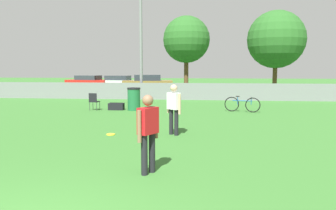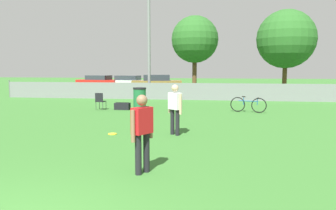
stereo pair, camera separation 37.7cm
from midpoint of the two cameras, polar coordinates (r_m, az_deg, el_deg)
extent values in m
cube|color=gray|center=(21.41, -0.87, 2.40)|extent=(23.37, 0.03, 1.10)
cylinder|color=gray|center=(22.56, -5.23, 11.49)|extent=(0.20, 0.20, 8.10)
cylinder|color=brown|center=(24.03, 2.73, 4.93)|extent=(0.32, 0.32, 2.85)
sphere|color=#286023|center=(24.10, 2.77, 11.34)|extent=(3.37, 3.37, 3.37)
cylinder|color=brown|center=(25.26, 17.68, 4.38)|extent=(0.32, 0.32, 2.56)
sphere|color=#286023|center=(25.32, 17.91, 10.81)|extent=(4.16, 4.16, 4.16)
cylinder|color=black|center=(10.35, -0.49, -2.93)|extent=(0.13, 0.13, 0.81)
cylinder|color=black|center=(10.19, 0.40, -3.08)|extent=(0.13, 0.13, 0.81)
cube|color=silver|center=(10.18, -0.04, 0.71)|extent=(0.46, 0.44, 0.52)
sphere|color=#D8AD8C|center=(10.15, -0.04, 2.96)|extent=(0.22, 0.22, 0.22)
cylinder|color=#D8AD8C|center=(10.37, -1.00, 0.36)|extent=(0.08, 0.08, 0.62)
cylinder|color=#D8AD8C|center=(10.01, 0.94, 0.14)|extent=(0.08, 0.08, 0.62)
cylinder|color=black|center=(6.53, -5.81, -8.65)|extent=(0.13, 0.13, 0.81)
cylinder|color=black|center=(6.69, -4.44, -8.26)|extent=(0.13, 0.13, 0.81)
cube|color=red|center=(6.47, -5.18, -2.73)|extent=(0.41, 0.47, 0.52)
sphere|color=#8C664C|center=(6.41, -5.22, 0.82)|extent=(0.22, 0.22, 0.22)
cylinder|color=#8C664C|center=(6.30, -6.72, -3.74)|extent=(0.08, 0.08, 0.62)
cylinder|color=#8C664C|center=(6.66, -3.70, -3.15)|extent=(0.08, 0.08, 0.62)
cylinder|color=yellow|center=(10.54, -10.95, -5.05)|extent=(0.28, 0.28, 0.03)
torus|color=yellow|center=(10.54, -10.95, -5.03)|extent=(0.28, 0.28, 0.03)
cylinder|color=#333338|center=(16.78, -12.43, -0.12)|extent=(0.02, 0.02, 0.40)
cylinder|color=#333338|center=(16.94, -13.56, -0.09)|extent=(0.02, 0.02, 0.40)
cylinder|color=#333338|center=(16.45, -12.98, -0.27)|extent=(0.02, 0.02, 0.40)
cylinder|color=#333338|center=(16.61, -14.12, -0.23)|extent=(0.02, 0.02, 0.40)
cube|color=black|center=(16.67, -13.29, 0.56)|extent=(0.46, 0.46, 0.03)
cube|color=black|center=(16.47, -13.62, 1.27)|extent=(0.42, 0.07, 0.42)
torus|color=black|center=(16.00, 10.38, 0.15)|extent=(0.69, 0.24, 0.70)
torus|color=black|center=(15.82, 13.89, -0.01)|extent=(0.69, 0.24, 0.70)
cylinder|color=#195999|center=(15.89, 12.14, 0.72)|extent=(0.89, 0.30, 0.04)
cylinder|color=#195999|center=(15.93, 11.37, 0.76)|extent=(0.03, 0.03, 0.36)
cylinder|color=#195999|center=(15.81, 13.63, 0.66)|extent=(0.03, 0.03, 0.33)
cube|color=black|center=(15.91, 11.39, 1.48)|extent=(0.17, 0.10, 0.04)
cylinder|color=black|center=(15.80, 13.64, 1.26)|extent=(0.15, 0.43, 0.03)
cylinder|color=#1E6638|center=(16.24, -6.62, 0.91)|extent=(0.62, 0.62, 1.04)
cylinder|color=black|center=(16.20, -6.65, 2.88)|extent=(0.65, 0.65, 0.08)
cube|color=black|center=(16.56, -9.63, -0.25)|extent=(0.75, 0.41, 0.34)
cube|color=black|center=(16.54, -9.65, 0.38)|extent=(0.64, 0.04, 0.02)
cylinder|color=black|center=(34.99, -11.36, 3.53)|extent=(0.67, 0.31, 0.64)
cylinder|color=black|center=(33.68, -12.62, 3.38)|extent=(0.67, 0.31, 0.64)
cylinder|color=black|center=(36.46, -15.25, 3.54)|extent=(0.67, 0.31, 0.64)
cylinder|color=black|center=(35.20, -16.60, 3.40)|extent=(0.67, 0.31, 0.64)
cube|color=red|center=(35.05, -14.00, 3.79)|extent=(4.82, 2.63, 0.61)
cube|color=#2D333D|center=(35.03, -14.02, 4.65)|extent=(2.64, 1.98, 0.45)
cylinder|color=black|center=(33.89, -6.35, 3.49)|extent=(0.62, 0.26, 0.60)
cylinder|color=black|center=(32.52, -7.27, 3.34)|extent=(0.62, 0.26, 0.60)
cylinder|color=black|center=(34.97, -10.61, 3.51)|extent=(0.62, 0.26, 0.60)
cylinder|color=black|center=(33.64, -11.67, 3.37)|extent=(0.62, 0.26, 0.60)
cube|color=white|center=(33.72, -9.01, 3.77)|extent=(4.67, 2.32, 0.62)
cube|color=#2D333D|center=(33.70, -9.03, 4.69)|extent=(2.52, 1.81, 0.46)
cylinder|color=black|center=(31.00, -1.38, 3.27)|extent=(0.66, 0.29, 0.63)
cylinder|color=black|center=(29.44, -1.23, 3.09)|extent=(0.66, 0.29, 0.63)
cylinder|color=black|center=(30.99, -6.57, 3.22)|extent=(0.66, 0.29, 0.63)
cylinder|color=black|center=(29.42, -6.69, 3.04)|extent=(0.66, 0.29, 0.63)
cube|color=olive|center=(30.17, -3.97, 3.60)|extent=(4.77, 2.58, 0.71)
cube|color=#2D333D|center=(30.14, -3.98, 4.78)|extent=(2.60, 1.98, 0.53)
camera|label=1|loc=(0.19, -91.16, -0.13)|focal=35.00mm
camera|label=2|loc=(0.19, 88.84, 0.13)|focal=35.00mm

